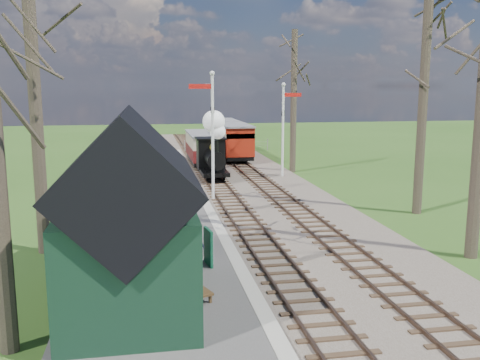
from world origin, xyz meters
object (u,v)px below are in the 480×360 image
(semaphore_near, at_px, (211,127))
(locomotive, at_px, (213,150))
(red_carriage_b, at_px, (224,135))
(person, at_px, (199,250))
(coach, at_px, (202,147))
(station_shed, at_px, (130,219))
(semaphore_far, at_px, (284,123))
(sign_board, at_px, (209,247))
(bench, at_px, (189,281))
(red_carriage_a, at_px, (235,141))

(semaphore_near, distance_m, locomotive, 5.89)
(red_carriage_b, distance_m, person, 29.84)
(coach, bearing_deg, red_carriage_b, 70.34)
(station_shed, relative_size, person, 4.58)
(semaphore_far, relative_size, sign_board, 5.15)
(locomotive, xyz_separation_m, coach, (0.01, 6.06, -0.49))
(sign_board, distance_m, bench, 2.49)
(semaphore_near, relative_size, sign_board, 5.60)
(station_shed, bearing_deg, coach, 79.69)
(locomotive, relative_size, red_carriage_b, 0.77)
(locomotive, bearing_deg, person, -98.62)
(semaphore_far, relative_size, coach, 0.89)
(locomotive, height_order, bench, locomotive)
(red_carriage_a, bearing_deg, semaphore_near, -104.10)
(sign_board, bearing_deg, station_shed, -135.35)
(semaphore_far, bearing_deg, person, -112.47)
(semaphore_near, bearing_deg, locomotive, 82.27)
(person, bearing_deg, coach, 12.26)
(semaphore_far, height_order, sign_board, semaphore_far)
(bench, bearing_deg, person, 76.41)
(person, bearing_deg, red_carriage_a, 6.65)
(sign_board, bearing_deg, bench, -108.11)
(semaphore_far, distance_m, person, 18.01)
(red_carriage_b, relative_size, sign_board, 4.71)
(station_shed, bearing_deg, semaphore_near, 73.62)
(locomotive, xyz_separation_m, bench, (-2.84, -17.75, -1.27))
(station_shed, height_order, red_carriage_b, station_shed)
(semaphore_near, xyz_separation_m, semaphore_far, (5.14, 6.00, -0.27))
(bench, bearing_deg, station_shed, 173.10)
(station_shed, bearing_deg, red_carriage_b, 77.42)
(semaphore_far, bearing_deg, red_carriage_b, 97.82)
(red_carriage_a, xyz_separation_m, sign_board, (-4.68, -23.23, -0.77))
(coach, height_order, sign_board, coach)
(coach, bearing_deg, station_shed, -100.31)
(semaphore_far, distance_m, red_carriage_b, 13.16)
(coach, height_order, red_carriage_a, red_carriage_a)
(semaphore_far, xyz_separation_m, red_carriage_b, (-1.77, 12.91, -1.82))
(red_carriage_b, height_order, sign_board, red_carriage_b)
(red_carriage_a, bearing_deg, semaphore_far, -76.54)
(bench, relative_size, person, 1.12)
(sign_board, xyz_separation_m, bench, (-0.77, -2.36, -0.16))
(coach, relative_size, person, 4.65)
(coach, relative_size, red_carriage_b, 1.22)
(bench, height_order, person, person)
(sign_board, bearing_deg, coach, 84.45)
(semaphore_far, bearing_deg, coach, 127.83)
(semaphore_near, distance_m, sign_board, 10.31)
(locomotive, height_order, red_carriage_b, locomotive)
(semaphore_far, distance_m, locomotive, 4.65)
(red_carriage_b, xyz_separation_m, sign_board, (-4.68, -28.73, -0.77))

